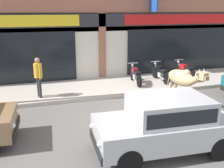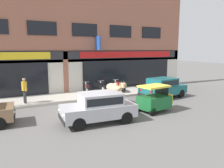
{
  "view_description": "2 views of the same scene",
  "coord_description": "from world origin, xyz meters",
  "px_view_note": "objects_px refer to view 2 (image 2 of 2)",
  "views": [
    {
      "loc": [
        -3.57,
        -7.53,
        3.53
      ],
      "look_at": [
        -0.85,
        1.0,
        0.99
      ],
      "focal_mm": 42.0,
      "sensor_mm": 36.0,
      "label": 1
    },
    {
      "loc": [
        -4.48,
        -11.5,
        3.53
      ],
      "look_at": [
        1.88,
        1.0,
        1.27
      ],
      "focal_mm": 35.0,
      "sensor_mm": 36.0,
      "label": 2
    }
  ],
  "objects_px": {
    "auto_rickshaw": "(155,100)",
    "motorcycle_0": "(88,89)",
    "motorcycle_1": "(104,88)",
    "pedestrian": "(24,88)",
    "car_1": "(163,87)",
    "cow": "(114,88)",
    "car_2": "(99,106)",
    "motorcycle_2": "(119,86)"
  },
  "relations": [
    {
      "from": "motorcycle_1",
      "to": "pedestrian",
      "type": "distance_m",
      "value": 5.87
    },
    {
      "from": "cow",
      "to": "car_1",
      "type": "relative_size",
      "value": 0.57
    },
    {
      "from": "motorcycle_1",
      "to": "pedestrian",
      "type": "height_order",
      "value": "pedestrian"
    },
    {
      "from": "cow",
      "to": "pedestrian",
      "type": "distance_m",
      "value": 5.6
    },
    {
      "from": "auto_rickshaw",
      "to": "motorcycle_0",
      "type": "distance_m",
      "value": 5.82
    },
    {
      "from": "auto_rickshaw",
      "to": "motorcycle_0",
      "type": "bearing_deg",
      "value": 110.18
    },
    {
      "from": "motorcycle_1",
      "to": "auto_rickshaw",
      "type": "bearing_deg",
      "value": -82.96
    },
    {
      "from": "car_2",
      "to": "motorcycle_0",
      "type": "relative_size",
      "value": 2.04
    },
    {
      "from": "car_1",
      "to": "car_2",
      "type": "height_order",
      "value": "same"
    },
    {
      "from": "motorcycle_1",
      "to": "cow",
      "type": "bearing_deg",
      "value": -101.52
    },
    {
      "from": "auto_rickshaw",
      "to": "pedestrian",
      "type": "distance_m",
      "value": 8.02
    },
    {
      "from": "auto_rickshaw",
      "to": "motorcycle_0",
      "type": "relative_size",
      "value": 1.15
    },
    {
      "from": "motorcycle_2",
      "to": "pedestrian",
      "type": "bearing_deg",
      "value": -173.33
    },
    {
      "from": "pedestrian",
      "to": "motorcycle_1",
      "type": "bearing_deg",
      "value": 7.62
    },
    {
      "from": "motorcycle_1",
      "to": "motorcycle_2",
      "type": "height_order",
      "value": "same"
    },
    {
      "from": "motorcycle_0",
      "to": "car_2",
      "type": "bearing_deg",
      "value": -105.42
    },
    {
      "from": "motorcycle_0",
      "to": "motorcycle_2",
      "type": "relative_size",
      "value": 1.0
    },
    {
      "from": "motorcycle_0",
      "to": "motorcycle_2",
      "type": "bearing_deg",
      "value": 1.85
    },
    {
      "from": "car_1",
      "to": "motorcycle_2",
      "type": "bearing_deg",
      "value": 122.73
    },
    {
      "from": "auto_rickshaw",
      "to": "pedestrian",
      "type": "height_order",
      "value": "pedestrian"
    },
    {
      "from": "car_1",
      "to": "motorcycle_0",
      "type": "xyz_separation_m",
      "value": [
        -4.68,
        2.93,
        -0.27
      ]
    },
    {
      "from": "auto_rickshaw",
      "to": "car_1",
      "type": "bearing_deg",
      "value": 43.48
    },
    {
      "from": "cow",
      "to": "car_1",
      "type": "distance_m",
      "value": 3.93
    },
    {
      "from": "car_2",
      "to": "auto_rickshaw",
      "type": "height_order",
      "value": "auto_rickshaw"
    },
    {
      "from": "motorcycle_0",
      "to": "auto_rickshaw",
      "type": "bearing_deg",
      "value": -69.82
    },
    {
      "from": "cow",
      "to": "pedestrian",
      "type": "bearing_deg",
      "value": 158.73
    },
    {
      "from": "car_1",
      "to": "pedestrian",
      "type": "relative_size",
      "value": 2.36
    },
    {
      "from": "motorcycle_0",
      "to": "pedestrian",
      "type": "distance_m",
      "value": 4.56
    },
    {
      "from": "motorcycle_1",
      "to": "motorcycle_2",
      "type": "distance_m",
      "value": 1.42
    },
    {
      "from": "motorcycle_2",
      "to": "cow",
      "type": "bearing_deg",
      "value": -124.64
    },
    {
      "from": "pedestrian",
      "to": "motorcycle_2",
      "type": "bearing_deg",
      "value": 6.67
    },
    {
      "from": "car_1",
      "to": "auto_rickshaw",
      "type": "height_order",
      "value": "auto_rickshaw"
    },
    {
      "from": "motorcycle_0",
      "to": "motorcycle_1",
      "type": "bearing_deg",
      "value": 0.88
    },
    {
      "from": "cow",
      "to": "motorcycle_2",
      "type": "relative_size",
      "value": 1.18
    },
    {
      "from": "cow",
      "to": "pedestrian",
      "type": "xyz_separation_m",
      "value": [
        -5.22,
        2.03,
        0.13
      ]
    },
    {
      "from": "car_1",
      "to": "pedestrian",
      "type": "height_order",
      "value": "pedestrian"
    },
    {
      "from": "car_1",
      "to": "motorcycle_2",
      "type": "xyz_separation_m",
      "value": [
        -1.94,
        3.02,
        -0.27
      ]
    },
    {
      "from": "car_2",
      "to": "auto_rickshaw",
      "type": "xyz_separation_m",
      "value": [
        3.59,
        0.28,
        -0.15
      ]
    },
    {
      "from": "auto_rickshaw",
      "to": "motorcycle_0",
      "type": "height_order",
      "value": "auto_rickshaw"
    },
    {
      "from": "car_1",
      "to": "auto_rickshaw",
      "type": "bearing_deg",
      "value": -136.52
    },
    {
      "from": "motorcycle_1",
      "to": "motorcycle_2",
      "type": "relative_size",
      "value": 1.0
    },
    {
      "from": "motorcycle_1",
      "to": "motorcycle_2",
      "type": "bearing_deg",
      "value": 2.78
    }
  ]
}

